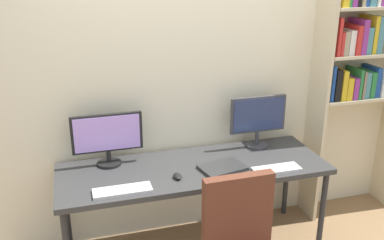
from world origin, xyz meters
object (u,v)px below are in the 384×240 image
monitor_right (258,118)px  keyboard_right (276,169)px  laptop_closed (223,168)px  bookshelf (357,60)px  desk (194,173)px  keyboard_left (122,191)px  computer_mouse (177,176)px  monitor_left (107,137)px

monitor_right → keyboard_right: bearing=-95.2°
laptop_closed → bookshelf: bearing=2.3°
desk → keyboard_right: 0.61m
monitor_right → keyboard_left: bearing=-159.1°
bookshelf → monitor_right: size_ratio=4.59×
desk → bookshelf: bookshelf is taller
computer_mouse → bookshelf: bearing=12.9°
monitor_left → laptop_closed: size_ratio=1.62×
monitor_right → keyboard_right: monitor_right is taller
bookshelf → monitor_right: bearing=-178.9°
monitor_right → monitor_left: bearing=180.0°
desk → keyboard_right: keyboard_right is taller
monitor_right → laptop_closed: (-0.41, -0.31, -0.23)m
monitor_left → monitor_right: size_ratio=1.11×
monitor_right → keyboard_left: size_ratio=1.20×
keyboard_left → computer_mouse: computer_mouse is taller
desk → monitor_right: size_ratio=4.28×
monitor_left → laptop_closed: 0.88m
computer_mouse → laptop_closed: size_ratio=0.30×
keyboard_left → computer_mouse: bearing=11.9°
bookshelf → computer_mouse: bookshelf is taller
monitor_right → keyboard_right: (-0.04, -0.44, -0.23)m
monitor_left → keyboard_left: (0.04, -0.44, -0.21)m
keyboard_left → monitor_right: bearing=20.9°
keyboard_right → laptop_closed: size_ratio=1.10×
bookshelf → keyboard_left: bearing=-167.3°
desk → keyboard_right: (0.56, -0.23, 0.06)m
monitor_left → keyboard_right: (1.16, -0.44, -0.21)m
bookshelf → keyboard_right: 1.22m
keyboard_left → computer_mouse: 0.41m
keyboard_right → computer_mouse: bearing=173.4°
bookshelf → monitor_left: bookshelf is taller
monitor_right → keyboard_right: 0.50m
keyboard_right → desk: bearing=157.7°
desk → monitor_left: 0.69m
bookshelf → keyboard_left: 2.19m
desk → keyboard_left: bearing=-157.7°
bookshelf → computer_mouse: bearing=-167.1°
keyboard_left → keyboard_right: same height
keyboard_right → laptop_closed: bearing=161.0°
desk → monitor_left: monitor_left is taller
monitor_left → keyboard_left: 0.49m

